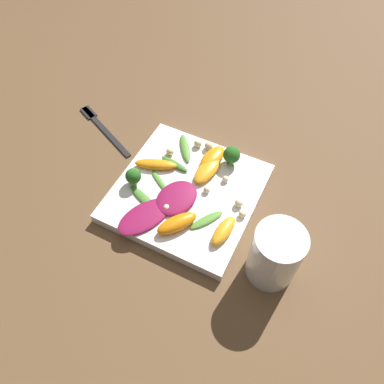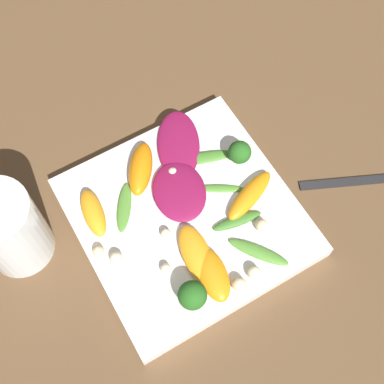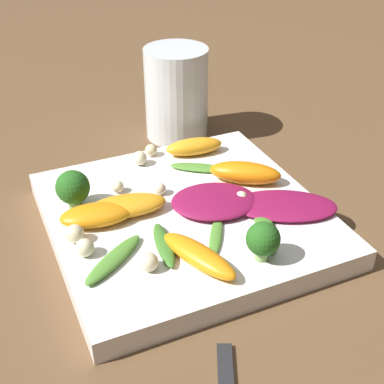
% 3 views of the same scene
% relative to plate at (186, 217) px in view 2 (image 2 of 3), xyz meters
% --- Properties ---
extents(ground_plane, '(2.40, 2.40, 0.00)m').
position_rel_plate_xyz_m(ground_plane, '(0.00, 0.00, -0.01)').
color(ground_plane, brown).
extents(plate, '(0.25, 0.25, 0.02)m').
position_rel_plate_xyz_m(plate, '(0.00, 0.00, 0.00)').
color(plate, white).
rests_on(plate, ground_plane).
extents(drinking_glass, '(0.08, 0.08, 0.11)m').
position_rel_plate_xyz_m(drinking_glass, '(-0.07, -0.19, 0.05)').
color(drinking_glass, white).
rests_on(drinking_glass, ground_plane).
extents(radicchio_leaf_0, '(0.11, 0.09, 0.01)m').
position_rel_plate_xyz_m(radicchio_leaf_0, '(-0.09, 0.04, 0.01)').
color(radicchio_leaf_0, maroon).
rests_on(radicchio_leaf_0, plate).
extents(radicchio_leaf_1, '(0.10, 0.08, 0.01)m').
position_rel_plate_xyz_m(radicchio_leaf_1, '(-0.03, 0.01, 0.02)').
color(radicchio_leaf_1, maroon).
rests_on(radicchio_leaf_1, plate).
extents(orange_segment_0, '(0.07, 0.03, 0.02)m').
position_rel_plate_xyz_m(orange_segment_0, '(-0.05, -0.10, 0.02)').
color(orange_segment_0, orange).
rests_on(orange_segment_0, plate).
extents(orange_segment_1, '(0.05, 0.08, 0.02)m').
position_rel_plate_xyz_m(orange_segment_1, '(0.02, 0.08, 0.02)').
color(orange_segment_1, orange).
rests_on(orange_segment_1, plate).
extents(orange_segment_2, '(0.08, 0.06, 0.02)m').
position_rel_plate_xyz_m(orange_segment_2, '(-0.08, -0.02, 0.02)').
color(orange_segment_2, orange).
rests_on(orange_segment_2, plate).
extents(orange_segment_3, '(0.07, 0.04, 0.02)m').
position_rel_plate_xyz_m(orange_segment_3, '(0.08, -0.01, 0.02)').
color(orange_segment_3, orange).
rests_on(orange_segment_3, plate).
extents(orange_segment_4, '(0.08, 0.04, 0.02)m').
position_rel_plate_xyz_m(orange_segment_4, '(0.05, -0.02, 0.02)').
color(orange_segment_4, orange).
rests_on(orange_segment_4, plate).
extents(broccoli_floret_0, '(0.03, 0.03, 0.04)m').
position_rel_plate_xyz_m(broccoli_floret_0, '(-0.03, 0.09, 0.03)').
color(broccoli_floret_0, '#84AD5B').
rests_on(broccoli_floret_0, plate).
extents(broccoli_floret_1, '(0.03, 0.03, 0.04)m').
position_rel_plate_xyz_m(broccoli_floret_1, '(0.09, -0.05, 0.03)').
color(broccoli_floret_1, '#7A9E51').
rests_on(broccoli_floret_1, plate).
extents(arugula_sprig_0, '(0.04, 0.08, 0.01)m').
position_rel_plate_xyz_m(arugula_sprig_0, '(-0.05, 0.06, 0.01)').
color(arugula_sprig_0, '#47842D').
rests_on(arugula_sprig_0, plate).
extents(arugula_sprig_1, '(0.07, 0.06, 0.01)m').
position_rel_plate_xyz_m(arugula_sprig_1, '(0.08, 0.05, 0.01)').
color(arugula_sprig_1, '#518E33').
rests_on(arugula_sprig_1, plate).
extents(arugula_sprig_2, '(0.02, 0.06, 0.01)m').
position_rel_plate_xyz_m(arugula_sprig_2, '(0.04, 0.05, 0.01)').
color(arugula_sprig_2, '#3D7528').
rests_on(arugula_sprig_2, plate).
extents(arugula_sprig_3, '(0.04, 0.06, 0.00)m').
position_rel_plate_xyz_m(arugula_sprig_3, '(-0.01, 0.05, 0.01)').
color(arugula_sprig_3, '#518E33').
rests_on(arugula_sprig_3, plate).
extents(arugula_sprig_4, '(0.06, 0.05, 0.01)m').
position_rel_plate_xyz_m(arugula_sprig_4, '(-0.04, -0.06, 0.01)').
color(arugula_sprig_4, '#518E33').
rests_on(arugula_sprig_4, plate).
extents(macadamia_nut_0, '(0.01, 0.01, 0.01)m').
position_rel_plate_xyz_m(macadamia_nut_0, '(-0.05, 0.01, 0.02)').
color(macadamia_nut_0, beige).
rests_on(macadamia_nut_0, plate).
extents(macadamia_nut_1, '(0.02, 0.02, 0.02)m').
position_rel_plate_xyz_m(macadamia_nut_1, '(0.10, 0.03, 0.02)').
color(macadamia_nut_1, beige).
rests_on(macadamia_nut_1, plate).
extents(macadamia_nut_2, '(0.01, 0.01, 0.01)m').
position_rel_plate_xyz_m(macadamia_nut_2, '(0.05, -0.06, 0.02)').
color(macadamia_nut_2, beige).
rests_on(macadamia_nut_2, plate).
extents(macadamia_nut_3, '(0.02, 0.02, 0.02)m').
position_rel_plate_xyz_m(macadamia_nut_3, '(0.06, 0.07, 0.02)').
color(macadamia_nut_3, beige).
rests_on(macadamia_nut_3, plate).
extents(macadamia_nut_4, '(0.02, 0.02, 0.02)m').
position_rel_plate_xyz_m(macadamia_nut_4, '(0.01, -0.10, 0.02)').
color(macadamia_nut_4, beige).
rests_on(macadamia_nut_4, plate).
extents(macadamia_nut_5, '(0.01, 0.01, 0.01)m').
position_rel_plate_xyz_m(macadamia_nut_5, '(0.01, -0.03, 0.02)').
color(macadamia_nut_5, beige).
rests_on(macadamia_nut_5, plate).
extents(macadamia_nut_6, '(0.02, 0.02, 0.02)m').
position_rel_plate_xyz_m(macadamia_nut_6, '(0.11, 0.01, 0.02)').
color(macadamia_nut_6, beige).
rests_on(macadamia_nut_6, plate).
extents(macadamia_nut_7, '(0.01, 0.01, 0.01)m').
position_rel_plate_xyz_m(macadamia_nut_7, '(-0.01, -0.11, 0.02)').
color(macadamia_nut_7, beige).
rests_on(macadamia_nut_7, plate).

